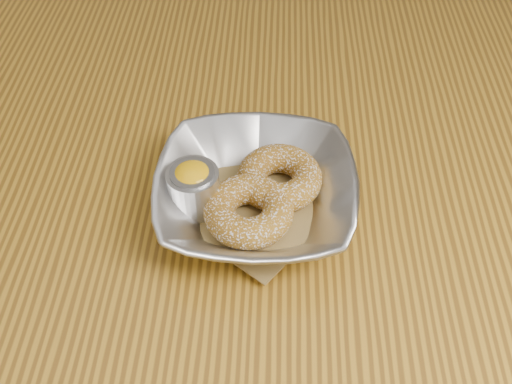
{
  "coord_description": "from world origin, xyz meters",
  "views": [
    {
      "loc": [
        0.06,
        -0.49,
        1.24
      ],
      "look_at": [
        0.05,
        -0.06,
        0.78
      ],
      "focal_mm": 42.0,
      "sensor_mm": 36.0,
      "label": 1
    }
  ],
  "objects_px": {
    "serving_bowl": "(256,195)",
    "donut_back": "(279,178)",
    "donut_front": "(249,211)",
    "ramekin": "(194,187)",
    "table": "(222,222)"
  },
  "relations": [
    {
      "from": "ramekin",
      "to": "donut_back",
      "type": "bearing_deg",
      "value": 16.97
    },
    {
      "from": "serving_bowl",
      "to": "donut_front",
      "type": "relative_size",
      "value": 2.27
    },
    {
      "from": "donut_front",
      "to": "ramekin",
      "type": "distance_m",
      "value": 0.06
    },
    {
      "from": "donut_back",
      "to": "donut_front",
      "type": "bearing_deg",
      "value": -122.65
    },
    {
      "from": "table",
      "to": "ramekin",
      "type": "distance_m",
      "value": 0.15
    },
    {
      "from": "donut_back",
      "to": "ramekin",
      "type": "height_order",
      "value": "ramekin"
    },
    {
      "from": "table",
      "to": "donut_back",
      "type": "height_order",
      "value": "donut_back"
    },
    {
      "from": "serving_bowl",
      "to": "donut_back",
      "type": "height_order",
      "value": "serving_bowl"
    },
    {
      "from": "donut_back",
      "to": "ramekin",
      "type": "xyz_separation_m",
      "value": [
        -0.09,
        -0.03,
        0.01
      ]
    },
    {
      "from": "ramekin",
      "to": "serving_bowl",
      "type": "bearing_deg",
      "value": 1.68
    },
    {
      "from": "serving_bowl",
      "to": "ramekin",
      "type": "height_order",
      "value": "ramekin"
    },
    {
      "from": "table",
      "to": "serving_bowl",
      "type": "relative_size",
      "value": 5.68
    },
    {
      "from": "donut_back",
      "to": "ramekin",
      "type": "distance_m",
      "value": 0.09
    },
    {
      "from": "serving_bowl",
      "to": "ramekin",
      "type": "bearing_deg",
      "value": -178.32
    },
    {
      "from": "donut_back",
      "to": "donut_front",
      "type": "distance_m",
      "value": 0.06
    }
  ]
}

